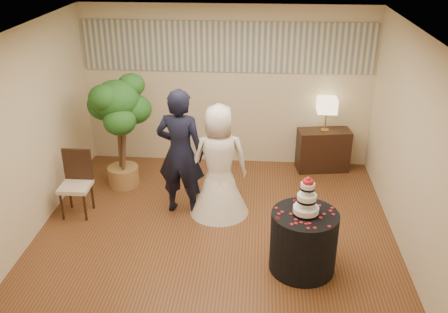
# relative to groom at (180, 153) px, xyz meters

# --- Properties ---
(floor) EXTENTS (5.00, 5.00, 0.00)m
(floor) POSITION_rel_groom_xyz_m (0.55, -0.67, -0.96)
(floor) COLOR brown
(floor) RESTS_ON ground
(ceiling) EXTENTS (5.00, 5.00, 0.00)m
(ceiling) POSITION_rel_groom_xyz_m (0.55, -0.67, 1.84)
(ceiling) COLOR white
(ceiling) RESTS_ON wall_back
(wall_back) EXTENTS (5.00, 0.06, 2.80)m
(wall_back) POSITION_rel_groom_xyz_m (0.55, 1.83, 0.44)
(wall_back) COLOR beige
(wall_back) RESTS_ON ground
(wall_front) EXTENTS (5.00, 0.06, 2.80)m
(wall_front) POSITION_rel_groom_xyz_m (0.55, -3.17, 0.44)
(wall_front) COLOR beige
(wall_front) RESTS_ON ground
(wall_left) EXTENTS (0.06, 5.00, 2.80)m
(wall_left) POSITION_rel_groom_xyz_m (-1.95, -0.67, 0.44)
(wall_left) COLOR beige
(wall_left) RESTS_ON ground
(wall_right) EXTENTS (0.06, 5.00, 2.80)m
(wall_right) POSITION_rel_groom_xyz_m (3.05, -0.67, 0.44)
(wall_right) COLOR beige
(wall_right) RESTS_ON ground
(mural_border) EXTENTS (4.90, 0.02, 0.85)m
(mural_border) POSITION_rel_groom_xyz_m (0.55, 1.81, 1.14)
(mural_border) COLOR #A3A593
(mural_border) RESTS_ON wall_back
(groom) EXTENTS (0.76, 0.56, 1.93)m
(groom) POSITION_rel_groom_xyz_m (0.00, 0.00, 0.00)
(groom) COLOR black
(groom) RESTS_ON floor
(bride) EXTENTS (1.00, 1.00, 1.70)m
(bride) POSITION_rel_groom_xyz_m (0.56, 0.01, -0.11)
(bride) COLOR white
(bride) RESTS_ON floor
(cake_table) EXTENTS (1.07, 1.07, 0.80)m
(cake_table) POSITION_rel_groom_xyz_m (1.71, -1.28, -0.56)
(cake_table) COLOR black
(cake_table) RESTS_ON floor
(wedding_cake) EXTENTS (0.32, 0.32, 0.50)m
(wedding_cake) POSITION_rel_groom_xyz_m (1.71, -1.28, 0.08)
(wedding_cake) COLOR white
(wedding_cake) RESTS_ON cake_table
(console) EXTENTS (0.94, 0.53, 0.74)m
(console) POSITION_rel_groom_xyz_m (2.25, 1.58, -0.59)
(console) COLOR black
(console) RESTS_ON floor
(table_lamp) EXTENTS (0.32, 0.32, 0.58)m
(table_lamp) POSITION_rel_groom_xyz_m (2.25, 1.58, 0.07)
(table_lamp) COLOR #CEBC87
(table_lamp) RESTS_ON console
(ficus_tree) EXTENTS (0.94, 0.94, 1.89)m
(ficus_tree) POSITION_rel_groom_xyz_m (-1.10, 0.75, -0.02)
(ficus_tree) COLOR #235B1E
(ficus_tree) RESTS_ON floor
(side_chair) EXTENTS (0.45, 0.47, 0.98)m
(side_chair) POSITION_rel_groom_xyz_m (-1.54, -0.22, -0.47)
(side_chair) COLOR black
(side_chair) RESTS_ON floor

